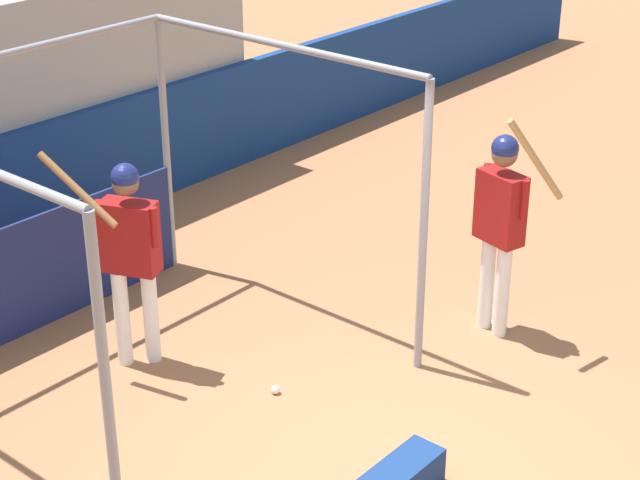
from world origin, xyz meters
TOP-DOWN VIEW (x-y plane):
  - ground_plane at (0.00, 0.00)m, footprint 60.00×60.00m
  - batting_cage at (-0.24, 3.21)m, footprint 3.32×3.11m
  - player_batter at (-0.09, 2.65)m, footprint 0.67×0.78m
  - player_waiting at (2.32, 0.61)m, footprint 0.48×0.79m
  - baseball at (0.29, 1.41)m, footprint 0.07×0.07m

SIDE VIEW (x-z plane):
  - ground_plane at x=0.00m, z-range 0.00..0.00m
  - baseball at x=0.29m, z-range 0.00..0.07m
  - player_batter at x=-0.09m, z-range 0.14..2.07m
  - batting_cage at x=-0.24m, z-range -0.16..2.40m
  - player_waiting at x=2.32m, z-range 0.08..2.20m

